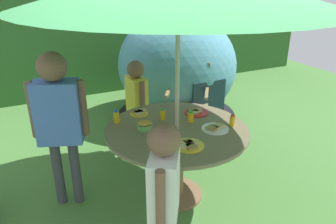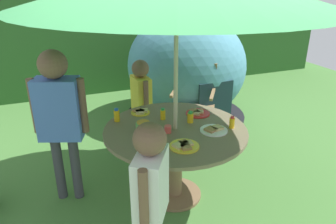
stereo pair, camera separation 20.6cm
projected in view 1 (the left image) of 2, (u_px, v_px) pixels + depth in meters
ground_plane at (176, 195)px, 3.10m from camera, size 10.00×10.00×0.02m
hedge_backdrop at (86, 32)px, 5.62m from camera, size 9.00×0.70×2.09m
garden_table at (177, 144)px, 2.88m from camera, size 1.26×1.26×0.71m
wooden_chair at (188, 98)px, 3.96m from camera, size 0.66×0.64×0.98m
dome_tent at (177, 66)px, 4.64m from camera, size 1.83×1.83×1.51m
child_in_yellow_shirt at (137, 96)px, 3.56m from camera, size 0.19×0.38×1.12m
child_in_blue_shirt at (58, 112)px, 2.66m from camera, size 0.45×0.32×1.41m
child_in_white_shirt at (164, 187)px, 1.97m from camera, size 0.31×0.35×1.18m
snack_bowl at (145, 125)px, 2.79m from camera, size 0.14×0.14×0.07m
plate_front_edge at (215, 128)px, 2.79m from camera, size 0.24×0.24×0.03m
plate_mid_left at (139, 113)px, 3.10m from camera, size 0.18×0.18×0.03m
plate_far_left at (196, 112)px, 3.13m from camera, size 0.23×0.23×0.03m
plate_near_right at (189, 145)px, 2.52m from camera, size 0.24×0.24×0.03m
juice_bottle_near_left at (116, 117)px, 2.91m from camera, size 0.05×0.05×0.12m
juice_bottle_far_right at (191, 117)px, 2.93m from camera, size 0.06×0.06×0.10m
juice_bottle_center_front at (232, 120)px, 2.85m from camera, size 0.05×0.05×0.11m
juice_bottle_center_back at (155, 137)px, 2.55m from camera, size 0.05×0.05×0.11m
juice_bottle_mid_right at (163, 114)px, 2.98m from camera, size 0.05×0.05×0.11m
cup_near at (170, 129)px, 2.73m from camera, size 0.06×0.06×0.06m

